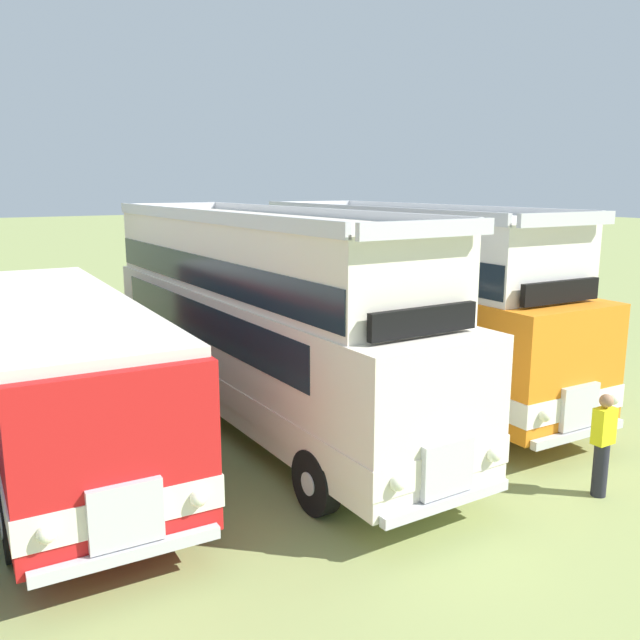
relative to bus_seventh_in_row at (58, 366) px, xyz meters
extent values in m
cube|color=red|center=(0.00, -0.04, -0.05)|extent=(2.83, 9.89, 2.30)
cube|color=silver|center=(0.00, -0.04, -0.65)|extent=(2.87, 9.94, 0.44)
cube|color=#19232D|center=(0.01, 0.36, 0.55)|extent=(2.78, 7.50, 0.76)
cube|color=#19232D|center=(-0.16, -4.89, 0.60)|extent=(2.20, 0.17, 0.90)
cube|color=silver|center=(-0.17, -5.00, -0.65)|extent=(0.90, 0.15, 0.80)
cube|color=silver|center=(-0.17, -5.03, -1.15)|extent=(2.30, 0.22, 0.16)
sphere|color=#EAEACC|center=(0.73, -5.04, -0.65)|extent=(0.22, 0.22, 0.22)
sphere|color=#EAEACC|center=(-1.07, -4.98, -0.65)|extent=(0.22, 0.22, 0.22)
cube|color=silver|center=(0.00, -0.04, 1.17)|extent=(2.78, 9.49, 0.14)
cylinder|color=black|center=(1.04, -3.39, -1.23)|extent=(0.31, 1.05, 1.04)
cylinder|color=silver|center=(1.19, -3.39, -1.23)|extent=(0.03, 0.36, 0.36)
cylinder|color=black|center=(-1.26, -3.31, -1.23)|extent=(0.31, 1.05, 1.04)
cylinder|color=silver|center=(-1.41, -3.31, -1.23)|extent=(0.03, 0.36, 0.36)
cylinder|color=black|center=(1.25, 3.02, -1.23)|extent=(0.31, 1.05, 1.04)
cylinder|color=silver|center=(1.40, 3.02, -1.23)|extent=(0.03, 0.36, 0.36)
cube|color=silver|center=(3.99, -0.28, -0.05)|extent=(2.62, 11.33, 2.30)
cube|color=silver|center=(3.99, -0.28, -0.65)|extent=(2.66, 11.37, 0.44)
cube|color=#19232D|center=(3.99, 0.12, 0.55)|extent=(2.63, 8.93, 0.76)
cube|color=#19232D|center=(4.05, -5.88, 0.60)|extent=(2.20, 0.12, 0.90)
cube|color=silver|center=(4.05, -5.99, -0.65)|extent=(0.90, 0.13, 0.80)
cube|color=silver|center=(4.05, -6.02, -1.15)|extent=(2.30, 0.16, 0.16)
sphere|color=#EAEACC|center=(4.95, -5.99, -0.65)|extent=(0.22, 0.22, 0.22)
sphere|color=#EAEACC|center=(3.15, -6.01, -0.65)|extent=(0.22, 0.22, 0.22)
cube|color=silver|center=(3.99, -0.03, 1.85)|extent=(2.51, 10.43, 1.50)
cube|color=silver|center=(4.05, -5.44, 2.65)|extent=(2.40, 0.13, 0.24)
cube|color=silver|center=(3.94, 4.67, 2.65)|extent=(2.40, 0.13, 0.24)
cube|color=silver|center=(5.19, -0.02, 2.65)|extent=(0.21, 10.41, 0.24)
cube|color=silver|center=(2.79, -0.05, 2.65)|extent=(0.21, 10.41, 0.24)
cube|color=#19232D|center=(3.99, -0.03, 1.55)|extent=(2.55, 10.33, 0.64)
cube|color=black|center=(4.04, -5.39, 1.35)|extent=(1.90, 0.14, 0.40)
cylinder|color=black|center=(5.18, -4.32, -1.23)|extent=(0.29, 1.04, 1.04)
cylinder|color=silver|center=(5.33, -4.32, -1.23)|extent=(0.02, 0.36, 0.36)
cylinder|color=black|center=(2.88, -4.35, -1.23)|extent=(0.29, 1.04, 1.04)
cylinder|color=silver|center=(2.73, -4.35, -1.23)|extent=(0.02, 0.36, 0.36)
cylinder|color=black|center=(5.10, 3.58, -1.23)|extent=(0.29, 1.04, 1.04)
cylinder|color=silver|center=(5.25, 3.58, -1.23)|extent=(0.02, 0.36, 0.36)
cylinder|color=black|center=(2.80, 3.56, -1.23)|extent=(0.29, 1.04, 1.04)
cylinder|color=silver|center=(2.65, 3.55, -1.23)|extent=(0.02, 0.36, 0.36)
cube|color=orange|center=(7.98, -0.05, -0.05)|extent=(2.77, 10.34, 2.30)
cube|color=white|center=(7.98, -0.05, -0.65)|extent=(2.81, 10.38, 0.44)
cube|color=#19232D|center=(7.99, 0.35, 0.55)|extent=(2.74, 7.94, 0.76)
cube|color=#19232D|center=(7.85, -5.13, 0.60)|extent=(2.20, 0.16, 0.90)
cube|color=silver|center=(7.84, -5.24, -0.65)|extent=(0.90, 0.14, 0.80)
cube|color=silver|center=(7.84, -5.27, -1.15)|extent=(2.30, 0.20, 0.16)
sphere|color=#EAEACC|center=(8.74, -5.27, -0.65)|extent=(0.22, 0.22, 0.22)
sphere|color=#EAEACC|center=(6.94, -5.23, -0.65)|extent=(0.22, 0.22, 0.22)
cube|color=white|center=(7.99, 0.20, 1.85)|extent=(2.65, 9.44, 1.50)
cube|color=silver|center=(7.86, -4.69, 2.65)|extent=(2.40, 0.16, 0.24)
cube|color=silver|center=(8.10, 4.38, 2.65)|extent=(2.40, 0.16, 0.24)
cube|color=silver|center=(9.19, 0.16, 2.65)|extent=(0.35, 9.37, 0.24)
cube|color=silver|center=(6.79, 0.23, 2.65)|extent=(0.35, 9.37, 0.24)
cube|color=#19232D|center=(7.99, 0.20, 1.55)|extent=(2.69, 9.34, 0.64)
cube|color=black|center=(7.86, -4.64, 1.35)|extent=(1.90, 0.17, 0.40)
cylinder|color=black|center=(9.04, -3.62, -1.23)|extent=(0.31, 1.05, 1.04)
cylinder|color=silver|center=(9.19, -3.62, -1.23)|extent=(0.03, 0.36, 0.36)
cylinder|color=black|center=(6.74, -3.56, -1.23)|extent=(0.31, 1.05, 1.04)
cylinder|color=silver|center=(6.59, -3.56, -1.23)|extent=(0.03, 0.36, 0.36)
cylinder|color=black|center=(9.22, 3.25, -1.23)|extent=(0.31, 1.05, 1.04)
cylinder|color=silver|center=(9.37, 3.25, -1.23)|extent=(0.03, 0.36, 0.36)
cylinder|color=black|center=(6.92, 3.31, -1.23)|extent=(0.31, 1.05, 1.04)
cylinder|color=silver|center=(6.77, 3.32, -1.23)|extent=(0.03, 0.36, 0.36)
cylinder|color=#23232D|center=(7.14, -6.24, -1.30)|extent=(0.24, 0.24, 0.90)
cube|color=yellow|center=(7.14, -6.24, -0.55)|extent=(0.36, 0.22, 0.60)
sphere|color=#9E7051|center=(7.14, -6.24, -0.13)|extent=(0.22, 0.22, 0.22)
cylinder|color=#8C704C|center=(10.98, 10.46, -1.23)|extent=(0.08, 0.08, 1.05)
camera|label=1|loc=(-1.98, -12.48, 3.25)|focal=37.25mm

